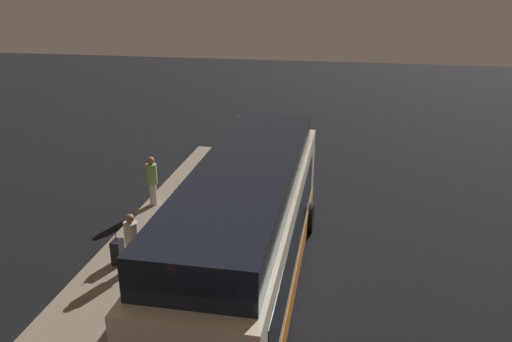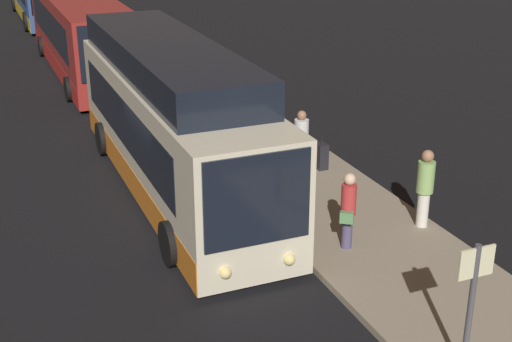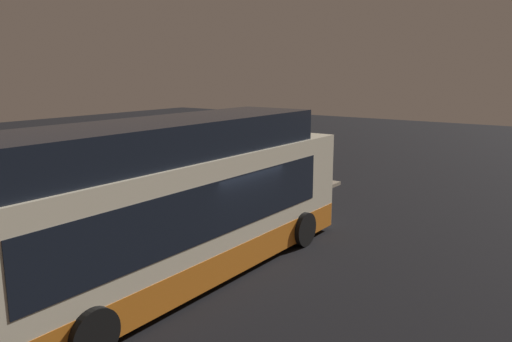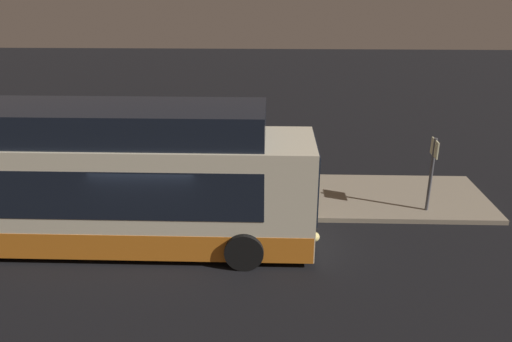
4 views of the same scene
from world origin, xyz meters
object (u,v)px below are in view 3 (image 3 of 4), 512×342
Objects in this scene: bus_lead at (176,210)px; passenger_waiting at (227,185)px; suitcase at (90,224)px; passenger_boarding at (176,177)px; sign_post at (302,154)px; passenger_with_bags at (97,211)px.

bus_lead is 6.44× the size of passenger_waiting.
bus_lead is at bearing -97.15° from suitcase.
passenger_boarding is at bearing -137.40° from passenger_waiting.
sign_post is (8.67, -1.96, 1.08)m from suitcase.
passenger_with_bags is at bearing -68.37° from passenger_waiting.
bus_lead is at bearing -28.49° from passenger_waiting.
suitcase is (-4.00, -0.50, -0.64)m from passenger_boarding.
bus_lead is at bearing -167.54° from sign_post.
bus_lead is 6.01× the size of passenger_boarding.
passenger_waiting is at bearing 26.38° from bus_lead.
passenger_with_bags is (0.35, 3.43, -0.67)m from bus_lead.
suitcase is (0.15, 0.55, -0.54)m from passenger_with_bags.
passenger_waiting is at bearing -20.62° from suitcase.
passenger_waiting is 4.61m from suitcase.
suitcase is at bearing -75.49° from passenger_waiting.
bus_lead is 11.53× the size of suitcase.
bus_lead is at bearing -1.91° from passenger_with_bags.
sign_post is at bearing 84.86° from passenger_with_bags.
bus_lead reaches higher than passenger_with_bags.
passenger_waiting is at bearing 118.11° from passenger_boarding.
passenger_boarding is 4.09m from suitcase.
passenger_boarding is (4.50, 4.48, -0.57)m from bus_lead.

